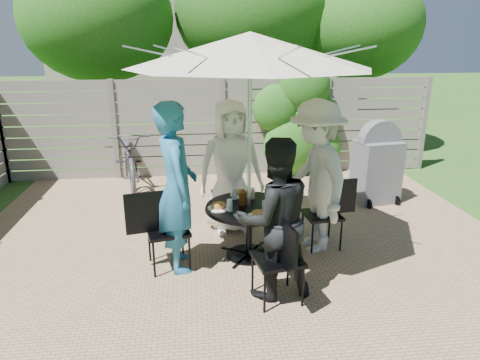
{
  "coord_description": "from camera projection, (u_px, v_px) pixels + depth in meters",
  "views": [
    {
      "loc": [
        -0.56,
        -4.98,
        2.47
      ],
      "look_at": [
        -0.03,
        -0.18,
        0.91
      ],
      "focal_mm": 32.0,
      "sensor_mm": 36.0,
      "label": 1
    }
  ],
  "objects": [
    {
      "name": "backyard_envelope",
      "position": [
        209.0,
        38.0,
        14.47
      ],
      "size": [
        60.0,
        60.0,
        5.0
      ],
      "color": "#29531A",
      "rests_on": "ground"
    },
    {
      "name": "patio_table",
      "position": [
        249.0,
        221.0,
        5.03
      ],
      "size": [
        1.16,
        1.16,
        0.66
      ],
      "rotation": [
        0.0,
        0.0,
        0.17
      ],
      "color": "black",
      "rests_on": "ground"
    },
    {
      "name": "umbrella",
      "position": [
        250.0,
        51.0,
        4.44
      ],
      "size": [
        3.06,
        3.06,
        2.58
      ],
      "rotation": [
        0.0,
        0.0,
        0.17
      ],
      "color": "silver",
      "rests_on": "ground"
    },
    {
      "name": "chair_back",
      "position": [
        229.0,
        207.0,
        5.97
      ],
      "size": [
        0.47,
        0.69,
        0.94
      ],
      "rotation": [
        0.0,
        0.0,
        4.76
      ],
      "color": "black",
      "rests_on": "ground"
    },
    {
      "name": "person_back",
      "position": [
        231.0,
        167.0,
        5.66
      ],
      "size": [
        0.96,
        0.71,
        1.79
      ],
      "primitive_type": "imported",
      "rotation": [
        0.0,
        0.0,
        6.45
      ],
      "color": "white",
      "rests_on": "ground"
    },
    {
      "name": "chair_left",
      "position": [
        167.0,
        245.0,
        4.83
      ],
      "size": [
        0.72,
        0.54,
        0.94
      ],
      "rotation": [
        0.0,
        0.0,
        6.5
      ],
      "color": "black",
      "rests_on": "ground"
    },
    {
      "name": "person_left",
      "position": [
        177.0,
        188.0,
        4.66
      ],
      "size": [
        0.57,
        0.76,
        1.91
      ],
      "primitive_type": "imported",
      "rotation": [
        0.0,
        0.0,
        8.02
      ],
      "color": "#216690",
      "rests_on": "ground"
    },
    {
      "name": "chair_front",
      "position": [
        278.0,
        276.0,
        4.2
      ],
      "size": [
        0.51,
        0.7,
        0.93
      ],
      "rotation": [
        0.0,
        0.0,
        1.73
      ],
      "color": "black",
      "rests_on": "ground"
    },
    {
      "name": "person_front",
      "position": [
        274.0,
        220.0,
        4.16
      ],
      "size": [
        0.89,
        0.75,
        1.65
      ],
      "primitive_type": "imported",
      "rotation": [
        0.0,
        0.0,
        3.31
      ],
      "color": "black",
      "rests_on": "ground"
    },
    {
      "name": "chair_right",
      "position": [
        323.0,
        227.0,
        5.34
      ],
      "size": [
        0.65,
        0.46,
        0.89
      ],
      "rotation": [
        0.0,
        0.0,
        3.22
      ],
      "color": "black",
      "rests_on": "ground"
    },
    {
      "name": "person_right",
      "position": [
        315.0,
        177.0,
        5.1
      ],
      "size": [
        0.88,
        1.3,
        1.87
      ],
      "primitive_type": "imported",
      "rotation": [
        0.0,
        0.0,
        4.88
      ],
      "color": "silver",
      "rests_on": "ground"
    },
    {
      "name": "plate_back",
      "position": [
        241.0,
        194.0,
        5.29
      ],
      "size": [
        0.26,
        0.26,
        0.06
      ],
      "color": "white",
      "rests_on": "patio_table"
    },
    {
      "name": "plate_left",
      "position": [
        219.0,
        207.0,
        4.87
      ],
      "size": [
        0.26,
        0.26,
        0.06
      ],
      "color": "white",
      "rests_on": "patio_table"
    },
    {
      "name": "plate_front",
      "position": [
        259.0,
        215.0,
        4.63
      ],
      "size": [
        0.26,
        0.26,
        0.06
      ],
      "color": "white",
      "rests_on": "patio_table"
    },
    {
      "name": "plate_right",
      "position": [
        278.0,
        201.0,
        5.06
      ],
      "size": [
        0.26,
        0.26,
        0.06
      ],
      "color": "white",
      "rests_on": "patio_table"
    },
    {
      "name": "plate_extra",
      "position": [
        273.0,
        211.0,
        4.74
      ],
      "size": [
        0.24,
        0.24,
        0.06
      ],
      "color": "white",
      "rests_on": "patio_table"
    },
    {
      "name": "glass_back",
      "position": [
        234.0,
        194.0,
        5.16
      ],
      "size": [
        0.07,
        0.07,
        0.14
      ],
      "primitive_type": "cylinder",
      "color": "silver",
      "rests_on": "patio_table"
    },
    {
      "name": "glass_left",
      "position": [
        230.0,
        205.0,
        4.79
      ],
      "size": [
        0.07,
        0.07,
        0.14
      ],
      "primitive_type": "cylinder",
      "color": "silver",
      "rests_on": "patio_table"
    },
    {
      "name": "glass_front",
      "position": [
        265.0,
        207.0,
        4.74
      ],
      "size": [
        0.07,
        0.07,
        0.14
      ],
      "primitive_type": "cylinder",
      "color": "silver",
      "rests_on": "patio_table"
    },
    {
      "name": "glass_right",
      "position": [
        267.0,
        195.0,
        5.11
      ],
      "size": [
        0.07,
        0.07,
        0.14
      ],
      "primitive_type": "cylinder",
      "color": "silver",
      "rests_on": "patio_table"
    },
    {
      "name": "syrup_jug",
      "position": [
        243.0,
        198.0,
        4.98
      ],
      "size": [
        0.09,
        0.09,
        0.16
      ],
      "primitive_type": "cylinder",
      "color": "#59280C",
      "rests_on": "patio_table"
    },
    {
      "name": "coffee_cup",
      "position": [
        252.0,
        194.0,
        5.18
      ],
      "size": [
        0.08,
        0.08,
        0.12
      ],
      "primitive_type": "cylinder",
      "color": "#C6B293",
      "rests_on": "patio_table"
    },
    {
      "name": "bicycle",
      "position": [
        130.0,
        157.0,
        7.65
      ],
      "size": [
        1.03,
        2.03,
        1.01
      ],
      "primitive_type": "imported",
      "rotation": [
        0.0,
        0.0,
        0.2
      ],
      "color": "#333338",
      "rests_on": "ground"
    },
    {
      "name": "bbq_grill",
      "position": [
        377.0,
        166.0,
        6.77
      ],
      "size": [
        0.73,
        0.6,
        1.34
      ],
      "rotation": [
        0.0,
        0.0,
        0.16
      ],
      "color": "#57575C",
      "rests_on": "ground"
    }
  ]
}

